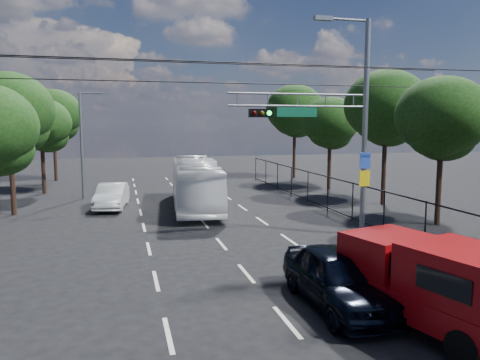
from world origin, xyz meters
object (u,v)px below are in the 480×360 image
object	(u,v)px
navy_hatchback	(339,278)
white_bus	(195,183)
red_pickup	(430,281)
signal_mast	(340,118)
white_van	(112,196)

from	to	relation	value
navy_hatchback	white_bus	size ratio (longest dim) A/B	0.45
navy_hatchback	white_bus	xyz separation A→B (m)	(-1.46, 16.08, 0.67)
red_pickup	navy_hatchback	xyz separation A→B (m)	(-1.59, 1.75, -0.37)
signal_mast	navy_hatchback	xyz separation A→B (m)	(-3.56, -7.37, -4.43)
signal_mast	red_pickup	distance (m)	10.18
red_pickup	white_bus	world-z (taller)	white_bus
white_bus	red_pickup	bearing A→B (deg)	-75.07
navy_hatchback	white_bus	distance (m)	16.16
signal_mast	white_bus	size ratio (longest dim) A/B	0.90
signal_mast	white_van	bearing A→B (deg)	135.39
white_bus	white_van	size ratio (longest dim) A/B	2.37
red_pickup	signal_mast	bearing A→B (deg)	77.82
red_pickup	navy_hatchback	distance (m)	2.39
red_pickup	white_van	xyz separation A→B (m)	(-7.90, 18.85, -0.44)
white_bus	white_van	xyz separation A→B (m)	(-4.84, 1.03, -0.74)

